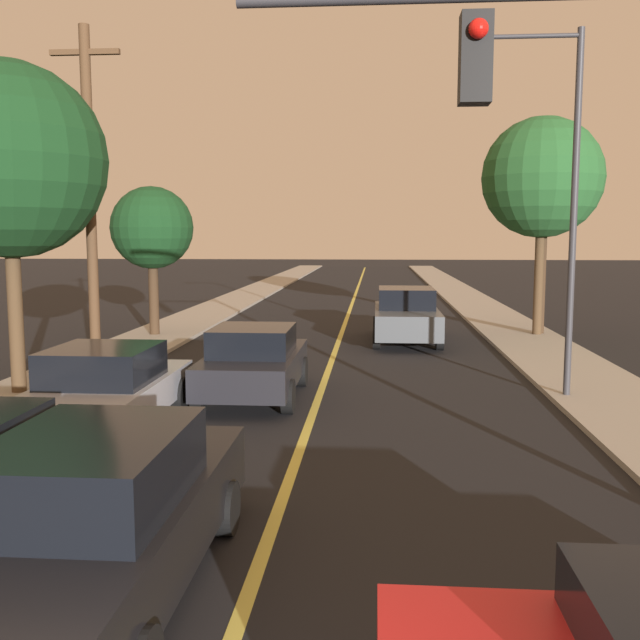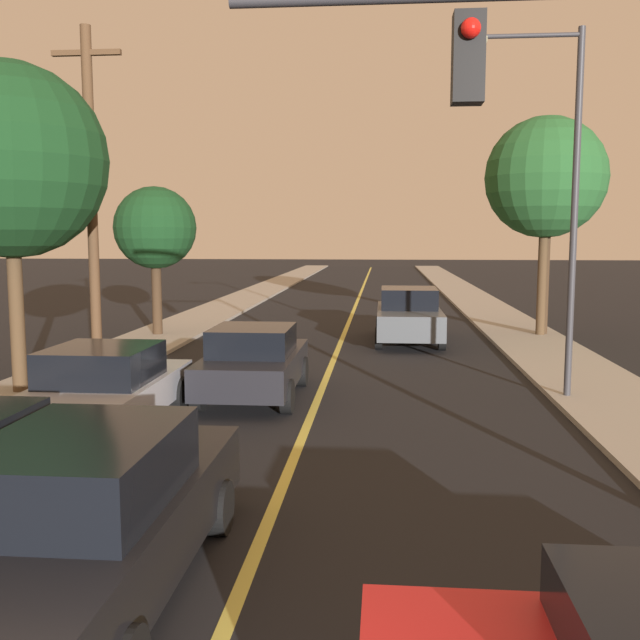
{
  "view_description": "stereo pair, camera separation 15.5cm",
  "coord_description": "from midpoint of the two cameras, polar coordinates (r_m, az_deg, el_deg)",
  "views": [
    {
      "loc": [
        1.17,
        -2.67,
        3.37
      ],
      "look_at": [
        0.0,
        12.26,
        1.6
      ],
      "focal_mm": 40.0,
      "sensor_mm": 36.0,
      "label": 1
    },
    {
      "loc": [
        1.33,
        -2.66,
        3.37
      ],
      "look_at": [
        0.0,
        12.26,
        1.6
      ],
      "focal_mm": 40.0,
      "sensor_mm": 36.0,
      "label": 2
    }
  ],
  "objects": [
    {
      "name": "car_far_oncoming",
      "position": [
        22.81,
        6.71,
        0.39
      ],
      "size": [
        2.09,
        4.87,
        1.72
      ],
      "rotation": [
        0.0,
        0.0,
        3.14
      ],
      "color": "#474C51",
      "rests_on": "ground"
    },
    {
      "name": "car_near_lane_front",
      "position": [
        7.08,
        -17.88,
        -14.81
      ],
      "size": [
        1.9,
        4.89,
        1.63
      ],
      "color": "black",
      "rests_on": "ground"
    },
    {
      "name": "tree_left_far",
      "position": [
        24.16,
        -13.48,
        7.13
      ],
      "size": [
        2.69,
        2.69,
        4.87
      ],
      "color": "#3D2B1C",
      "rests_on": "ground"
    },
    {
      "name": "tree_left_near",
      "position": [
        16.1,
        -23.96,
        11.55
      ],
      "size": [
        3.97,
        3.97,
        6.76
      ],
      "color": "#4C3823",
      "rests_on": "ground"
    },
    {
      "name": "car_near_lane_second",
      "position": [
        14.86,
        -5.6,
        -3.35
      ],
      "size": [
        1.95,
        4.07,
        1.52
      ],
      "color": "black",
      "rests_on": "ground"
    },
    {
      "name": "traffic_signal_mast",
      "position": [
        8.07,
        23.62,
        11.99
      ],
      "size": [
        5.55,
        0.42,
        5.9
      ],
      "color": "#333338",
      "rests_on": "ground"
    },
    {
      "name": "road_surface",
      "position": [
        38.83,
        2.63,
        1.77
      ],
      "size": [
        9.53,
        80.0,
        0.01
      ],
      "color": "black",
      "rests_on": "ground"
    },
    {
      "name": "car_outer_lane_second",
      "position": [
        12.85,
        -17.04,
        -5.21
      ],
      "size": [
        2.04,
        4.13,
        1.5
      ],
      "color": "#A5A8B2",
      "rests_on": "ground"
    },
    {
      "name": "utility_pole_left",
      "position": [
        17.36,
        -18.16,
        9.31
      ],
      "size": [
        1.6,
        0.24,
        7.93
      ],
      "color": "#513823",
      "rests_on": "ground"
    },
    {
      "name": "tree_right_near",
      "position": [
        24.92,
        17.42,
        11.25
      ],
      "size": [
        3.19,
        3.19,
        6.97
      ],
      "color": "#3D2B1C",
      "rests_on": "ground"
    },
    {
      "name": "streetlamp_right",
      "position": [
        15.19,
        17.55,
        11.89
      ],
      "size": [
        2.23,
        0.36,
        7.29
      ],
      "color": "#333338",
      "rests_on": "ground"
    },
    {
      "name": "sidewalk_left",
      "position": [
        39.48,
        -6.13,
        1.9
      ],
      "size": [
        2.5,
        80.0,
        0.12
      ],
      "color": "#9E998E",
      "rests_on": "ground"
    },
    {
      "name": "tree_right_far",
      "position": [
        24.65,
        17.18,
        10.8
      ],
      "size": [
        3.91,
        3.91,
        7.09
      ],
      "color": "#4C3823",
      "rests_on": "ground"
    },
    {
      "name": "sidewalk_right",
      "position": [
        39.1,
        11.48,
        1.75
      ],
      "size": [
        2.5,
        80.0,
        0.12
      ],
      "color": "#9E998E",
      "rests_on": "ground"
    }
  ]
}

